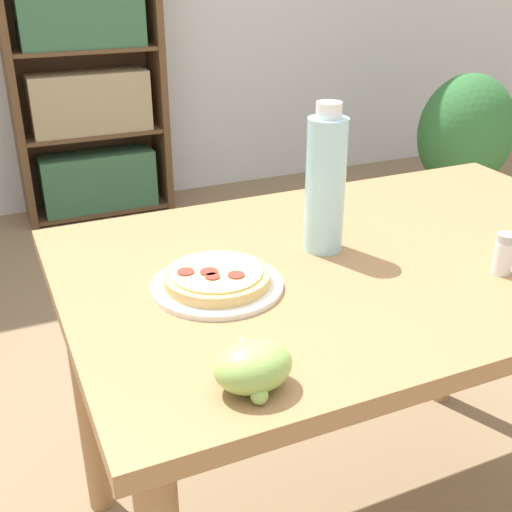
# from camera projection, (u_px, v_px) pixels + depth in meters

# --- Properties ---
(dining_table) EXTENTS (1.21, 0.78, 0.76)m
(dining_table) POSITION_uv_depth(u_px,v_px,m) (367.00, 301.00, 1.32)
(dining_table) COLOR #A37549
(dining_table) RESTS_ON ground_plane
(pizza_on_plate) EXTENTS (0.24, 0.24, 0.04)m
(pizza_on_plate) POSITION_uv_depth(u_px,v_px,m) (217.00, 280.00, 1.14)
(pizza_on_plate) COLOR white
(pizza_on_plate) RESTS_ON dining_table
(grape_bunch) EXTENTS (0.11, 0.10, 0.07)m
(grape_bunch) POSITION_uv_depth(u_px,v_px,m) (253.00, 367.00, 0.87)
(grape_bunch) COLOR #93BC5B
(grape_bunch) RESTS_ON dining_table
(drink_bottle) EXTENTS (0.08, 0.08, 0.29)m
(drink_bottle) POSITION_uv_depth(u_px,v_px,m) (325.00, 183.00, 1.23)
(drink_bottle) COLOR #A3DBEA
(drink_bottle) RESTS_ON dining_table
(salt_shaker) EXTENTS (0.04, 0.04, 0.08)m
(salt_shaker) POSITION_uv_depth(u_px,v_px,m) (504.00, 254.00, 1.18)
(salt_shaker) COLOR white
(salt_shaker) RESTS_ON dining_table
(bookshelf) EXTENTS (0.77, 0.28, 1.30)m
(bookshelf) POSITION_uv_depth(u_px,v_px,m) (89.00, 98.00, 3.30)
(bookshelf) COLOR brown
(bookshelf) RESTS_ON ground_plane
(potted_plant_floor) EXTENTS (0.53, 0.45, 0.74)m
(potted_plant_floor) POSITION_uv_depth(u_px,v_px,m) (465.00, 139.00, 3.41)
(potted_plant_floor) COLOR #8E5B42
(potted_plant_floor) RESTS_ON ground_plane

